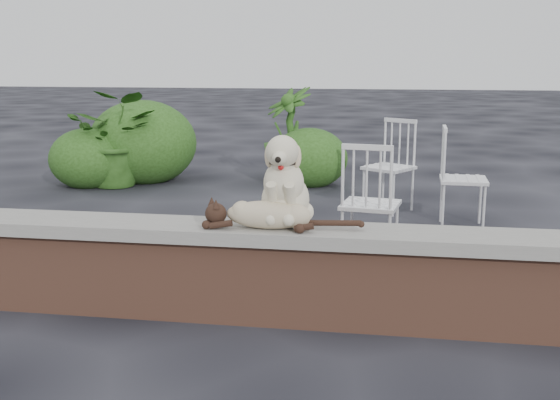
% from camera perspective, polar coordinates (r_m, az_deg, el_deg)
% --- Properties ---
extents(ground, '(60.00, 60.00, 0.00)m').
position_cam_1_polar(ground, '(4.14, 9.19, -10.41)').
color(ground, black).
rests_on(ground, ground).
extents(brick_wall, '(6.00, 0.30, 0.50)m').
position_cam_1_polar(brick_wall, '(4.06, 9.30, -7.14)').
color(brick_wall, brown).
rests_on(brick_wall, ground).
extents(capstone, '(6.20, 0.40, 0.08)m').
position_cam_1_polar(capstone, '(3.97, 9.45, -3.18)').
color(capstone, slate).
rests_on(capstone, brick_wall).
extents(dog, '(0.37, 0.48, 0.56)m').
position_cam_1_polar(dog, '(4.05, 0.47, 1.88)').
color(dog, beige).
rests_on(dog, capstone).
extents(cat, '(1.10, 0.27, 0.19)m').
position_cam_1_polar(cat, '(3.95, -1.01, -1.10)').
color(cat, '#C2AE8A').
rests_on(cat, capstone).
extents(chair_e, '(0.58, 0.58, 0.94)m').
position_cam_1_polar(chair_e, '(6.49, 15.19, 1.82)').
color(chair_e, white).
rests_on(chair_e, ground).
extents(chair_c, '(0.64, 0.64, 0.94)m').
position_cam_1_polar(chair_c, '(5.25, 7.63, -0.20)').
color(chair_c, white).
rests_on(chair_c, ground).
extents(chair_b, '(0.77, 0.77, 0.94)m').
position_cam_1_polar(chair_b, '(7.03, 9.15, 2.85)').
color(chair_b, white).
rests_on(chair_b, ground).
extents(potted_plant_a, '(1.13, 1.00, 1.18)m').
position_cam_1_polar(potted_plant_a, '(8.52, -13.54, 5.07)').
color(potted_plant_a, '#204313').
rests_on(potted_plant_a, ground).
extents(potted_plant_b, '(0.95, 0.95, 1.20)m').
position_cam_1_polar(potted_plant_b, '(8.60, 0.74, 5.53)').
color(potted_plant_b, '#204313').
rests_on(potted_plant_b, ground).
extents(shrubbery, '(3.62, 1.54, 1.09)m').
position_cam_1_polar(shrubbery, '(8.65, -9.72, 4.25)').
color(shrubbery, '#204313').
rests_on(shrubbery, ground).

